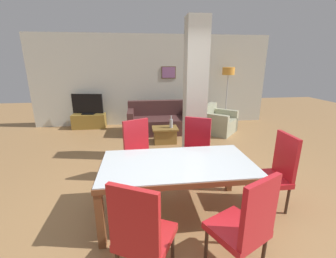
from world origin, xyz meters
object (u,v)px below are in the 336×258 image
tv_stand (89,121)px  dining_chair_head_right (275,170)px  dining_chair_far_left (140,151)px  dining_chair_far_right (196,148)px  dining_chair_near_left (141,232)px  armchair (217,123)px  bottle (171,123)px  dining_chair_near_right (245,224)px  tv_screen (88,104)px  coffee_table (165,135)px  dining_table (177,172)px  floor_lamp (228,76)px  sofa (160,122)px

tv_stand → dining_chair_head_right: bearing=-52.3°
dining_chair_far_left → dining_chair_far_right: size_ratio=1.00×
dining_chair_near_left → armchair: dining_chair_near_left is taller
dining_chair_far_left → bottle: bearing=-140.3°
dining_chair_far_left → armchair: size_ratio=0.84×
dining_chair_near_right → dining_chair_near_left: bearing=152.6°
dining_chair_near_left → armchair: bearing=90.2°
tv_screen → coffee_table: bearing=152.8°
dining_table → floor_lamp: (2.23, 4.13, 0.89)m
bottle → dining_chair_near_right: bearing=-87.4°
dining_chair_near_left → tv_stand: dining_chair_near_left is taller
sofa → tv_stand: size_ratio=1.86×
bottle → sofa: bearing=101.2°
dining_table → armchair: bearing=63.4°
dining_chair_near_right → bottle: size_ratio=3.48×
dining_chair_head_right → bottle: bearing=21.0°
tv_screen → dining_chair_far_right: bearing=135.1°
armchair → floor_lamp: bearing=-174.2°
coffee_table → dining_table: bearing=-93.2°
dining_chair_near_right → sofa: bearing=67.9°
tv_stand → floor_lamp: size_ratio=0.54×
dining_chair_head_right → sofa: 3.81m
dining_table → bottle: bearing=83.7°
floor_lamp → coffee_table: bearing=-145.5°
dining_chair_near_left → coffee_table: bearing=107.3°
dining_table → bottle: 2.69m
armchair → bottle: bearing=-22.0°
coffee_table → floor_lamp: bearing=34.5°
floor_lamp → tv_screen: bearing=178.3°
dining_chair_near_right → coffee_table: size_ratio=1.68×
dining_chair_head_right → dining_chair_near_left: bearing=117.0°
dining_chair_far_left → tv_screen: (-1.50, 3.35, 0.17)m
tv_stand → bottle: bearing=-34.9°
dining_chair_near_left → bottle: (0.76, 3.59, -0.04)m
tv_stand → armchair: bearing=-13.4°
dining_chair_far_left → floor_lamp: floor_lamp is taller
armchair → dining_chair_near_right: bearing=25.3°
dining_chair_far_right → bottle: size_ratio=3.48×
dining_chair_near_right → dining_chair_near_left: (-0.93, 0.01, 0.00)m
dining_table → dining_chair_near_left: dining_chair_near_left is taller
armchair → dining_chair_far_left: bearing=0.1°
coffee_table → armchair: bearing=23.7°
dining_table → dining_chair_near_left: 1.02m
sofa → floor_lamp: bearing=-166.1°
dining_chair_near_right → dining_chair_far_left: same height
dining_chair_near_right → dining_chair_far_left: (-0.93, 1.83, 0.00)m
dining_chair_near_left → bottle: bearing=105.0°
armchair → floor_lamp: floor_lamp is taller
coffee_table → tv_screen: (-2.11, 1.55, 0.52)m
dining_chair_far_left → sofa: (0.58, 2.70, -0.25)m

